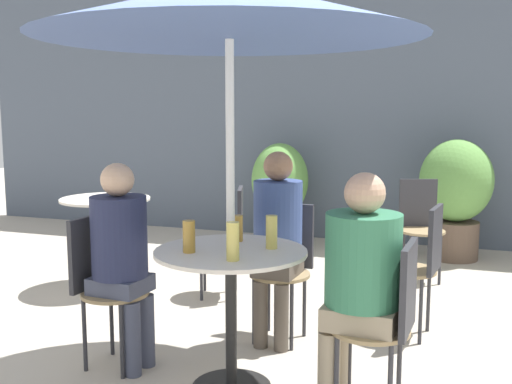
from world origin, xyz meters
name	(u,v)px	position (x,y,z in m)	size (l,w,h in m)	color
storefront_wall	(369,107)	(0.00, 4.08, 1.50)	(10.00, 0.06, 3.00)	#4C5666
cafe_table_near	(231,283)	(-0.11, 0.20, 0.58)	(0.79, 0.79, 0.75)	black
cafe_table_far	(106,221)	(-1.75, 1.56, 0.56)	(0.73, 0.73, 0.75)	black
bistro_chair_0	(389,314)	(0.70, 0.15, 0.52)	(0.39, 0.39, 0.87)	#997F56
bistro_chair_1	(285,258)	(-0.06, 1.02, 0.52)	(0.39, 0.39, 0.87)	#997F56
bistro_chair_2	(102,277)	(-0.93, 0.26, 0.52)	(0.39, 0.39, 0.87)	#997F56
bistro_chair_3	(421,259)	(0.77, 1.28, 0.52)	(0.40, 0.39, 0.87)	#997F56
bistro_chair_4	(230,231)	(-0.71, 1.69, 0.52)	(0.42, 0.41, 0.87)	#997F56
bistro_chair_5	(420,219)	(0.67, 2.71, 0.52)	(0.41, 0.42, 0.87)	#997F56
seated_person_0	(359,274)	(0.56, 0.16, 0.70)	(0.37, 0.36, 1.19)	gray
seated_person_1	(277,231)	(-0.07, 0.88, 0.73)	(0.30, 0.32, 1.22)	brown
seated_person_2	(121,248)	(-0.79, 0.25, 0.71)	(0.33, 0.31, 1.18)	#42475B
beer_glass_0	(189,236)	(-0.30, 0.09, 0.84)	(0.06, 0.06, 0.16)	#B28433
beer_glass_1	(233,241)	(-0.03, 0.01, 0.85)	(0.06, 0.06, 0.19)	#DBC65B
beer_glass_2	(272,232)	(0.07, 0.31, 0.84)	(0.06, 0.06, 0.17)	#DBC65B
beer_glass_3	(237,228)	(-0.16, 0.41, 0.83)	(0.06, 0.06, 0.14)	#B28433
potted_plant_0	(280,188)	(-0.87, 3.58, 0.63)	(0.62, 0.62, 1.11)	brown
potted_plant_1	(456,191)	(0.95, 3.54, 0.68)	(0.70, 0.70, 1.18)	brown
umbrella	(229,10)	(-0.11, 0.20, 1.95)	(1.93, 1.93, 2.10)	silver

